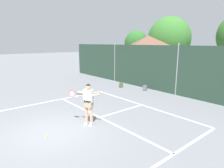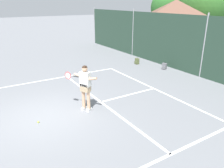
% 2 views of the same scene
% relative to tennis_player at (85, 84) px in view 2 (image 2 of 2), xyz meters
% --- Properties ---
extents(ground_plane, '(120.00, 120.00, 0.00)m').
position_rel_tennis_player_xyz_m(ground_plane, '(-0.35, -1.61, -1.11)').
color(ground_plane, slate).
extents(court_markings, '(8.30, 11.10, 0.01)m').
position_rel_tennis_player_xyz_m(court_markings, '(-0.35, -0.97, -1.11)').
color(court_markings, white).
rests_on(court_markings, ground).
extents(chainlink_fence, '(26.09, 0.09, 3.53)m').
position_rel_tennis_player_xyz_m(chainlink_fence, '(-0.35, 7.39, 0.58)').
color(chainlink_fence, '#284233').
rests_on(chainlink_fence, ground).
extents(clubhouse_building, '(5.74, 4.59, 4.23)m').
position_rel_tennis_player_xyz_m(clubhouse_building, '(-5.65, 10.59, 1.08)').
color(clubhouse_building, silver).
rests_on(clubhouse_building, ground).
extents(tennis_player, '(1.23, 0.83, 1.85)m').
position_rel_tennis_player_xyz_m(tennis_player, '(0.00, 0.00, 0.00)').
color(tennis_player, silver).
rests_on(tennis_player, ground).
extents(tennis_ball, '(0.07, 0.07, 0.07)m').
position_rel_tennis_player_xyz_m(tennis_ball, '(-0.01, -1.89, -1.08)').
color(tennis_ball, '#CCE033').
rests_on(tennis_ball, ground).
extents(backpack_olive, '(0.28, 0.25, 0.46)m').
position_rel_tennis_player_xyz_m(backpack_olive, '(-4.45, 5.99, -0.92)').
color(backpack_olive, '#566038').
rests_on(backpack_olive, ground).
extents(backpack_grey, '(0.32, 0.31, 0.46)m').
position_rel_tennis_player_xyz_m(backpack_grey, '(-2.53, 6.70, -0.92)').
color(backpack_grey, slate).
rests_on(backpack_grey, ground).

